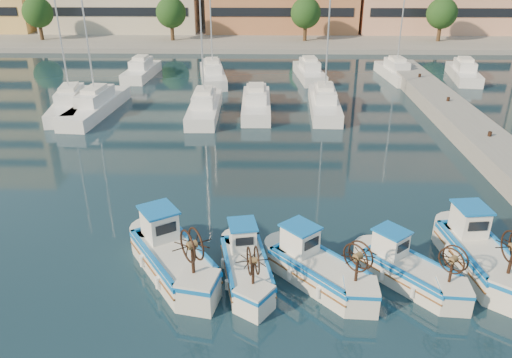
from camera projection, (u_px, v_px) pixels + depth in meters
name	position (u px, v px, depth m)	size (l,w,h in m)	color
ground	(294.00, 284.00, 19.56)	(300.00, 300.00, 0.00)	#1B3647
yacht_marina	(249.00, 89.00, 44.72)	(38.93, 21.37, 11.50)	white
fishing_boat_a	(172.00, 255.00, 19.95)	(4.19, 4.96, 3.03)	silver
fishing_boat_b	(246.00, 264.00, 19.61)	(2.33, 4.16, 2.52)	silver
fishing_boat_c	(318.00, 266.00, 19.38)	(4.04, 4.21, 2.68)	silver
fishing_boat_d	(408.00, 268.00, 19.38)	(3.68, 3.92, 2.47)	silver
fishing_boat_e	(479.00, 252.00, 20.20)	(2.41, 4.80, 2.93)	silver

